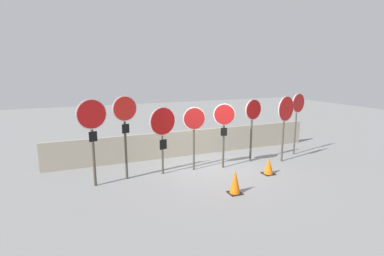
{
  "coord_description": "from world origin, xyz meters",
  "views": [
    {
      "loc": [
        -4.41,
        -8.92,
        3.43
      ],
      "look_at": [
        -0.7,
        0.0,
        1.49
      ],
      "focal_mm": 28.0,
      "sensor_mm": 36.0,
      "label": 1
    }
  ],
  "objects_px": {
    "stop_sign_3": "(194,124)",
    "stop_sign_2": "(163,126)",
    "stop_sign_5": "(253,117)",
    "traffic_cone_1": "(235,182)",
    "stop_sign_1": "(125,120)",
    "stop_sign_6": "(286,114)",
    "stop_sign_7": "(298,109)",
    "traffic_cone_0": "(269,166)",
    "stop_sign_0": "(92,125)",
    "stop_sign_4": "(224,122)"
  },
  "relations": [
    {
      "from": "traffic_cone_0",
      "to": "stop_sign_5",
      "type": "bearing_deg",
      "value": 80.48
    },
    {
      "from": "stop_sign_1",
      "to": "stop_sign_6",
      "type": "bearing_deg",
      "value": -16.99
    },
    {
      "from": "stop_sign_4",
      "to": "stop_sign_7",
      "type": "xyz_separation_m",
      "value": [
        3.47,
        0.36,
        0.24
      ]
    },
    {
      "from": "stop_sign_7",
      "to": "traffic_cone_1",
      "type": "xyz_separation_m",
      "value": [
        -4.21,
        -2.4,
        -1.53
      ]
    },
    {
      "from": "stop_sign_0",
      "to": "stop_sign_2",
      "type": "relative_size",
      "value": 1.16
    },
    {
      "from": "stop_sign_2",
      "to": "traffic_cone_1",
      "type": "height_order",
      "value": "stop_sign_2"
    },
    {
      "from": "stop_sign_0",
      "to": "stop_sign_6",
      "type": "distance_m",
      "value": 6.67
    },
    {
      "from": "stop_sign_4",
      "to": "stop_sign_2",
      "type": "bearing_deg",
      "value": -162.99
    },
    {
      "from": "stop_sign_1",
      "to": "stop_sign_4",
      "type": "height_order",
      "value": "stop_sign_1"
    },
    {
      "from": "stop_sign_6",
      "to": "traffic_cone_1",
      "type": "bearing_deg",
      "value": -166.86
    },
    {
      "from": "stop_sign_4",
      "to": "traffic_cone_1",
      "type": "distance_m",
      "value": 2.53
    },
    {
      "from": "stop_sign_3",
      "to": "stop_sign_5",
      "type": "xyz_separation_m",
      "value": [
        2.34,
        0.07,
        0.09
      ]
    },
    {
      "from": "stop_sign_6",
      "to": "traffic_cone_0",
      "type": "distance_m",
      "value": 2.21
    },
    {
      "from": "stop_sign_5",
      "to": "stop_sign_3",
      "type": "bearing_deg",
      "value": 170.33
    },
    {
      "from": "stop_sign_5",
      "to": "traffic_cone_1",
      "type": "height_order",
      "value": "stop_sign_5"
    },
    {
      "from": "stop_sign_5",
      "to": "traffic_cone_0",
      "type": "distance_m",
      "value": 1.97
    },
    {
      "from": "traffic_cone_0",
      "to": "traffic_cone_1",
      "type": "bearing_deg",
      "value": -152.95
    },
    {
      "from": "stop_sign_4",
      "to": "stop_sign_3",
      "type": "bearing_deg",
      "value": -167.55
    },
    {
      "from": "stop_sign_7",
      "to": "traffic_cone_1",
      "type": "relative_size",
      "value": 3.58
    },
    {
      "from": "stop_sign_4",
      "to": "stop_sign_1",
      "type": "bearing_deg",
      "value": -161.19
    },
    {
      "from": "stop_sign_5",
      "to": "traffic_cone_1",
      "type": "xyz_separation_m",
      "value": [
        -2.05,
        -2.29,
        -1.35
      ]
    },
    {
      "from": "stop_sign_1",
      "to": "traffic_cone_1",
      "type": "bearing_deg",
      "value": -54.14
    },
    {
      "from": "stop_sign_4",
      "to": "stop_sign_7",
      "type": "bearing_deg",
      "value": 28.06
    },
    {
      "from": "stop_sign_3",
      "to": "stop_sign_2",
      "type": "bearing_deg",
      "value": -171.31
    },
    {
      "from": "stop_sign_1",
      "to": "traffic_cone_0",
      "type": "xyz_separation_m",
      "value": [
        4.38,
        -1.31,
        -1.6
      ]
    },
    {
      "from": "stop_sign_3",
      "to": "stop_sign_5",
      "type": "bearing_deg",
      "value": 11.12
    },
    {
      "from": "stop_sign_1",
      "to": "stop_sign_5",
      "type": "xyz_separation_m",
      "value": [
        4.61,
        0.05,
        -0.19
      ]
    },
    {
      "from": "stop_sign_3",
      "to": "stop_sign_6",
      "type": "height_order",
      "value": "stop_sign_6"
    },
    {
      "from": "stop_sign_3",
      "to": "stop_sign_6",
      "type": "bearing_deg",
      "value": 2.97
    },
    {
      "from": "traffic_cone_1",
      "to": "stop_sign_5",
      "type": "bearing_deg",
      "value": 48.16
    },
    {
      "from": "stop_sign_0",
      "to": "stop_sign_4",
      "type": "distance_m",
      "value": 4.27
    },
    {
      "from": "stop_sign_3",
      "to": "traffic_cone_1",
      "type": "bearing_deg",
      "value": -73.05
    },
    {
      "from": "stop_sign_6",
      "to": "stop_sign_1",
      "type": "bearing_deg",
      "value": 158.79
    },
    {
      "from": "traffic_cone_0",
      "to": "stop_sign_1",
      "type": "bearing_deg",
      "value": 163.34
    },
    {
      "from": "traffic_cone_0",
      "to": "traffic_cone_1",
      "type": "relative_size",
      "value": 0.8
    },
    {
      "from": "stop_sign_0",
      "to": "stop_sign_4",
      "type": "xyz_separation_m",
      "value": [
        4.26,
        0.01,
        -0.21
      ]
    },
    {
      "from": "stop_sign_6",
      "to": "traffic_cone_0",
      "type": "xyz_separation_m",
      "value": [
        -1.32,
        -0.9,
        -1.53
      ]
    },
    {
      "from": "stop_sign_3",
      "to": "stop_sign_7",
      "type": "xyz_separation_m",
      "value": [
        4.5,
        0.18,
        0.27
      ]
    },
    {
      "from": "traffic_cone_0",
      "to": "stop_sign_4",
      "type": "bearing_deg",
      "value": 134.23
    },
    {
      "from": "stop_sign_2",
      "to": "stop_sign_6",
      "type": "distance_m",
      "value": 4.54
    },
    {
      "from": "traffic_cone_0",
      "to": "stop_sign_6",
      "type": "bearing_deg",
      "value": 34.34
    },
    {
      "from": "stop_sign_2",
      "to": "stop_sign_4",
      "type": "bearing_deg",
      "value": -18.59
    },
    {
      "from": "stop_sign_3",
      "to": "traffic_cone_1",
      "type": "height_order",
      "value": "stop_sign_3"
    },
    {
      "from": "stop_sign_5",
      "to": "traffic_cone_0",
      "type": "bearing_deg",
      "value": -110.84
    },
    {
      "from": "stop_sign_3",
      "to": "stop_sign_4",
      "type": "height_order",
      "value": "stop_sign_4"
    },
    {
      "from": "stop_sign_4",
      "to": "traffic_cone_0",
      "type": "relative_size",
      "value": 4.08
    },
    {
      "from": "traffic_cone_1",
      "to": "traffic_cone_0",
      "type": "bearing_deg",
      "value": 27.05
    },
    {
      "from": "traffic_cone_0",
      "to": "traffic_cone_1",
      "type": "xyz_separation_m",
      "value": [
        -1.82,
        -0.93,
        0.07
      ]
    },
    {
      "from": "stop_sign_0",
      "to": "stop_sign_5",
      "type": "relative_size",
      "value": 1.11
    },
    {
      "from": "stop_sign_5",
      "to": "stop_sign_6",
      "type": "distance_m",
      "value": 1.19
    }
  ]
}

